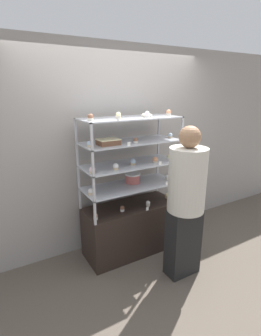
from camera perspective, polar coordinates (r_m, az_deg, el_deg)
name	(u,v)px	position (r m, az deg, el deg)	size (l,w,h in m)	color
ground_plane	(130,250)	(3.65, 0.00, -17.37)	(20.00, 20.00, 0.00)	brown
back_wall	(116,149)	(3.45, -3.28, 4.18)	(8.00, 0.05, 2.60)	gray
display_base	(130,228)	(3.48, 0.00, -12.97)	(1.18, 0.49, 0.65)	black
display_riser_lower	(130,186)	(3.23, 0.00, -4.01)	(1.18, 0.49, 0.27)	#B7B7BC
display_riser_middle	(130,165)	(3.15, 0.00, 0.66)	(1.18, 0.49, 0.27)	#B7B7BC
display_riser_upper	(130,143)	(3.08, 0.00, 5.57)	(1.18, 0.49, 0.27)	#B7B7BC
display_riser_top	(130,119)	(3.04, 0.00, 10.64)	(1.18, 0.49, 0.27)	#B7B7BC
layer_cake_centerpiece	(133,178)	(3.30, 0.46, -2.13)	(0.20, 0.20, 0.12)	#C66660
sheet_cake_frosted	(108,142)	(2.88, -4.85, 5.70)	(0.23, 0.18, 0.07)	brown
cupcake_0	(96,217)	(3.01, -7.60, -10.43)	(0.05, 0.05, 0.07)	beige
cupcake_1	(122,209)	(3.18, -1.79, -8.81)	(0.05, 0.05, 0.07)	white
cupcake_2	(148,203)	(3.32, 3.84, -7.68)	(0.05, 0.05, 0.07)	beige
cupcake_3	(167,196)	(3.57, 7.94, -5.97)	(0.05, 0.05, 0.07)	#CCB28C
price_tag_0	(147,209)	(3.20, 3.70, -8.85)	(0.04, 0.00, 0.04)	white
cupcake_4	(91,192)	(2.96, -8.65, -5.11)	(0.06, 0.06, 0.07)	#CCB28C
cupcake_5	(167,177)	(3.45, 8.00, -1.91)	(0.06, 0.06, 0.07)	beige
price_tag_1	(167,183)	(3.25, 7.97, -3.33)	(0.04, 0.00, 0.04)	white
cupcake_6	(92,170)	(2.80, -8.32, -0.46)	(0.06, 0.06, 0.07)	#CCB28C
cupcake_7	(116,167)	(2.91, -3.24, 0.30)	(0.06, 0.06, 0.07)	#CCB28C
cupcake_8	(133,162)	(3.08, 0.47, 1.31)	(0.06, 0.06, 0.07)	#CCB28C
cupcake_9	(155,160)	(3.19, 5.38, 1.73)	(0.06, 0.06, 0.07)	beige
cupcake_10	(170,157)	(3.35, 8.50, 2.37)	(0.06, 0.06, 0.07)	white
price_tag_2	(160,163)	(3.10, 6.48, 1.05)	(0.04, 0.00, 0.04)	white
cupcake_11	(89,144)	(2.80, -8.92, 5.20)	(0.05, 0.05, 0.06)	#CCB28C
cupcake_12	(136,140)	(2.97, 1.12, 6.02)	(0.05, 0.05, 0.06)	white
cupcake_13	(170,136)	(3.32, 8.68, 6.99)	(0.05, 0.05, 0.06)	#CCB28C
price_tag_3	(129,144)	(2.81, -0.35, 5.27)	(0.04, 0.00, 0.04)	white
cupcake_14	(91,117)	(2.73, -8.69, 10.84)	(0.06, 0.06, 0.07)	beige
cupcake_15	(118,115)	(2.91, -2.68, 11.35)	(0.06, 0.06, 0.07)	#CCB28C
cupcake_16	(147,114)	(3.04, 3.63, 11.58)	(0.06, 0.06, 0.07)	white
cupcake_17	(169,113)	(3.30, 8.30, 11.84)	(0.06, 0.06, 0.07)	beige
price_tag_4	(118,119)	(2.71, -2.70, 10.69)	(0.04, 0.00, 0.04)	white
donut_glazed	(147,115)	(3.14, 3.53, 11.41)	(0.12, 0.12, 0.03)	#EFE5CC
customer_figure	(186,200)	(2.89, 11.94, -6.81)	(0.40, 0.40, 1.71)	black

